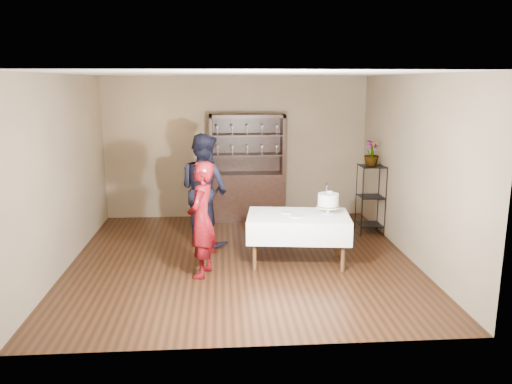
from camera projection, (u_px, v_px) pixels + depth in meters
floor at (242, 260)px, 7.42m from camera, size 5.00×5.00×0.00m
ceiling at (241, 73)px, 6.84m from camera, size 5.00×5.00×0.00m
back_wall at (236, 148)px, 9.56m from camera, size 5.00×0.02×2.70m
wall_left at (63, 173)px, 6.96m from camera, size 0.02×5.00×2.70m
wall_right at (412, 168)px, 7.31m from camera, size 0.02×5.00×2.70m
china_hutch at (247, 185)px, 9.49m from camera, size 1.40×0.48×2.00m
plant_etagere at (371, 196)px, 8.61m from camera, size 0.42×0.42×1.20m
cake_table at (298, 226)px, 7.19m from camera, size 1.55×1.06×0.72m
woman at (201, 219)px, 6.67m from camera, size 0.51×0.65×1.58m
man at (204, 189)px, 8.01m from camera, size 1.10×1.10×1.80m
cake at (328, 201)px, 7.19m from camera, size 0.34×0.34×0.46m
plate_near at (297, 216)px, 7.07m from camera, size 0.24×0.24×0.01m
plate_far at (288, 212)px, 7.26m from camera, size 0.22×0.22×0.01m
potted_plant at (372, 153)px, 8.43m from camera, size 0.34×0.34×0.43m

